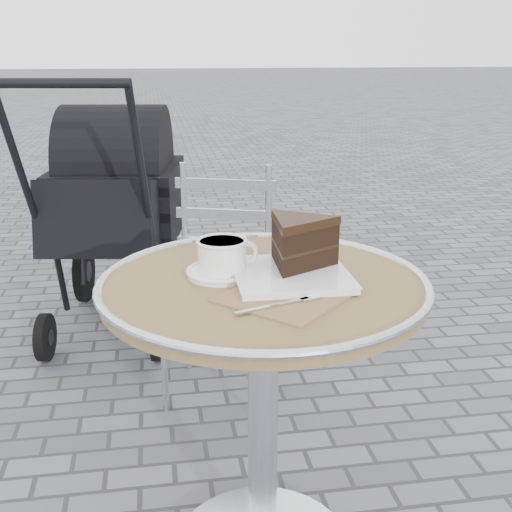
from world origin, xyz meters
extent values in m
cylinder|color=silver|center=(0.00, 0.00, 0.36)|extent=(0.07, 0.07, 0.67)
cylinder|color=tan|center=(0.00, 0.00, 0.71)|extent=(0.70, 0.70, 0.03)
torus|color=silver|center=(0.00, 0.00, 0.73)|extent=(0.72, 0.72, 0.02)
cylinder|color=white|center=(-0.08, 0.05, 0.74)|extent=(0.16, 0.16, 0.01)
cylinder|color=white|center=(-0.08, 0.05, 0.78)|extent=(0.13, 0.13, 0.07)
torus|color=white|center=(-0.03, 0.06, 0.78)|extent=(0.06, 0.02, 0.05)
cylinder|color=beige|center=(-0.08, 0.05, 0.81)|extent=(0.10, 0.10, 0.01)
cube|color=#8C654D|center=(0.03, -0.10, 0.73)|extent=(0.31, 0.31, 0.00)
cube|color=white|center=(0.06, 0.00, 0.74)|extent=(0.24, 0.24, 0.01)
cylinder|color=silver|center=(-0.22, 0.72, 0.21)|extent=(0.02, 0.02, 0.41)
cylinder|color=silver|center=(0.08, 0.62, 0.21)|extent=(0.02, 0.02, 0.41)
cylinder|color=silver|center=(-0.12, 1.01, 0.21)|extent=(0.02, 0.02, 0.41)
cylinder|color=silver|center=(0.18, 0.91, 0.21)|extent=(0.02, 0.02, 0.41)
cube|color=silver|center=(-0.02, 0.82, 0.42)|extent=(0.47, 0.47, 0.02)
cube|color=black|center=(-0.41, 1.47, 0.52)|extent=(0.56, 0.78, 0.44)
cylinder|color=black|center=(-0.50, 0.89, 1.10)|extent=(0.45, 0.10, 0.03)
cylinder|color=black|center=(-0.69, 1.18, 0.10)|extent=(0.07, 0.20, 0.19)
cylinder|color=black|center=(-0.24, 1.11, 0.10)|extent=(0.07, 0.20, 0.19)
cylinder|color=black|center=(-0.59, 1.82, 0.15)|extent=(0.08, 0.31, 0.30)
cylinder|color=black|center=(-0.14, 1.75, 0.15)|extent=(0.08, 0.31, 0.30)
camera|label=1|loc=(-0.22, -1.28, 1.21)|focal=45.00mm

